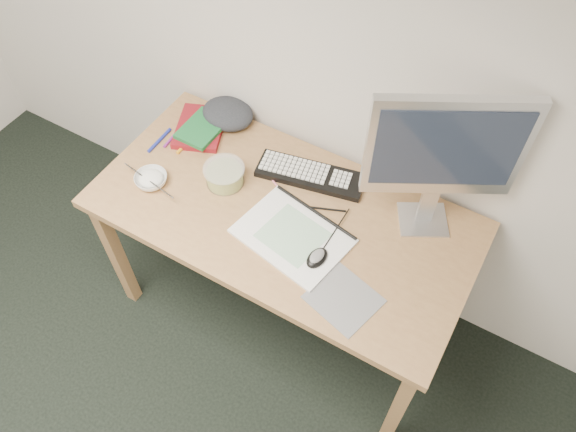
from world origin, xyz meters
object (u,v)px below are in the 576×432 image
at_px(desk, 283,225).
at_px(sketchpad, 293,236).
at_px(rice_bowl, 151,180).
at_px(keyboard, 310,175).
at_px(monitor, 445,152).

xyz_separation_m(desk, sketchpad, (0.09, -0.08, 0.09)).
distance_m(desk, rice_bowl, 0.52).
bearing_deg(sketchpad, rice_bowl, -164.04).
height_order(sketchpad, keyboard, keyboard).
bearing_deg(sketchpad, keyboard, 116.77).
xyz_separation_m(monitor, rice_bowl, (-0.95, -0.35, -0.34)).
bearing_deg(monitor, sketchpad, -170.06).
bearing_deg(desk, keyboard, 88.08).
bearing_deg(desk, rice_bowl, -165.25).
relative_size(desk, rice_bowl, 11.36).
relative_size(desk, monitor, 2.44).
height_order(monitor, rice_bowl, monitor).
bearing_deg(rice_bowl, keyboard, 33.02).
relative_size(desk, keyboard, 3.41).
bearing_deg(rice_bowl, sketchpad, 5.29).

